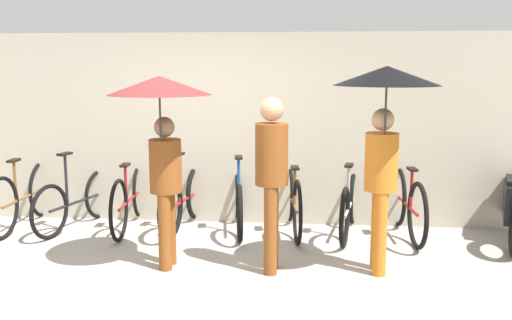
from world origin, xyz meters
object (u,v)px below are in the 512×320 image
(parked_bicycle_2, at_px, (130,198))
(pedestrian_trailing, at_px, (385,113))
(parked_bicycle_5, at_px, (293,201))
(pedestrian_leading, at_px, (162,119))
(parked_bicycle_0, at_px, (24,196))
(parked_bicycle_3, at_px, (185,199))
(parked_bicycle_7, at_px, (407,204))
(parked_bicycle_1, at_px, (77,200))
(parked_bicycle_6, at_px, (349,205))
(parked_bicycle_4, at_px, (238,201))
(pedestrian_center, at_px, (272,171))

(parked_bicycle_2, distance_m, pedestrian_trailing, 3.46)
(parked_bicycle_5, relative_size, pedestrian_leading, 0.90)
(parked_bicycle_0, height_order, parked_bicycle_2, parked_bicycle_0)
(parked_bicycle_3, xyz_separation_m, pedestrian_trailing, (2.25, -1.43, 1.21))
(parked_bicycle_7, bearing_deg, parked_bicycle_5, 83.33)
(parked_bicycle_1, height_order, parked_bicycle_6, parked_bicycle_1)
(parked_bicycle_1, xyz_separation_m, parked_bicycle_7, (4.09, 0.02, 0.04))
(pedestrian_trailing, bearing_deg, parked_bicycle_5, -59.43)
(parked_bicycle_4, distance_m, parked_bicycle_6, 1.37)
(parked_bicycle_7, bearing_deg, parked_bicycle_0, 85.86)
(parked_bicycle_3, bearing_deg, parked_bicycle_4, -82.40)
(parked_bicycle_0, xyz_separation_m, parked_bicycle_5, (3.41, 0.09, -0.00))
(pedestrian_center, bearing_deg, parked_bicycle_0, -20.94)
(parked_bicycle_4, height_order, pedestrian_leading, pedestrian_leading)
(parked_bicycle_2, height_order, parked_bicycle_3, parked_bicycle_3)
(parked_bicycle_1, bearing_deg, parked_bicycle_0, 106.23)
(parked_bicycle_4, height_order, pedestrian_trailing, pedestrian_trailing)
(parked_bicycle_6, bearing_deg, parked_bicycle_5, 96.14)
(parked_bicycle_7, bearing_deg, parked_bicycle_4, 83.35)
(parked_bicycle_5, relative_size, parked_bicycle_6, 1.03)
(parked_bicycle_0, relative_size, pedestrian_leading, 0.94)
(parked_bicycle_4, bearing_deg, parked_bicycle_0, 83.53)
(parked_bicycle_2, bearing_deg, parked_bicycle_6, -94.27)
(parked_bicycle_2, height_order, parked_bicycle_6, parked_bicycle_2)
(parked_bicycle_4, xyz_separation_m, parked_bicycle_6, (1.37, -0.07, 0.00))
(parked_bicycle_2, xyz_separation_m, pedestrian_leading, (0.81, -1.44, 1.14))
(parked_bicycle_4, height_order, parked_bicycle_5, parked_bicycle_4)
(parked_bicycle_3, bearing_deg, parked_bicycle_2, 101.27)
(parked_bicycle_1, relative_size, parked_bicycle_7, 0.95)
(parked_bicycle_1, bearing_deg, parked_bicycle_7, -75.50)
(parked_bicycle_4, xyz_separation_m, pedestrian_trailing, (1.57, -1.43, 1.23))
(parked_bicycle_0, bearing_deg, pedestrian_trailing, -107.73)
(parked_bicycle_0, height_order, parked_bicycle_4, parked_bicycle_0)
(parked_bicycle_6, distance_m, parked_bicycle_7, 0.68)
(parked_bicycle_6, bearing_deg, parked_bicycle_7, -80.65)
(parked_bicycle_1, bearing_deg, pedestrian_center, -103.22)
(parked_bicycle_6, height_order, pedestrian_trailing, pedestrian_trailing)
(parked_bicycle_0, bearing_deg, parked_bicycle_2, -87.83)
(parked_bicycle_7, bearing_deg, parked_bicycle_6, 84.94)
(pedestrian_trailing, bearing_deg, pedestrian_center, -2.52)
(parked_bicycle_3, height_order, parked_bicycle_7, parked_bicycle_3)
(parked_bicycle_3, height_order, parked_bicycle_6, parked_bicycle_3)
(parked_bicycle_0, distance_m, parked_bicycle_1, 0.69)
(pedestrian_leading, relative_size, pedestrian_center, 1.12)
(parked_bicycle_5, bearing_deg, parked_bicycle_2, 83.53)
(parked_bicycle_1, xyz_separation_m, parked_bicycle_2, (0.68, 0.04, 0.03))
(parked_bicycle_3, xyz_separation_m, parked_bicycle_7, (2.73, -0.07, 0.01))
(parked_bicycle_4, height_order, pedestrian_center, pedestrian_center)
(parked_bicycle_7, xyz_separation_m, pedestrian_center, (-1.54, -1.34, 0.63))
(parked_bicycle_2, distance_m, parked_bicycle_7, 3.41)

